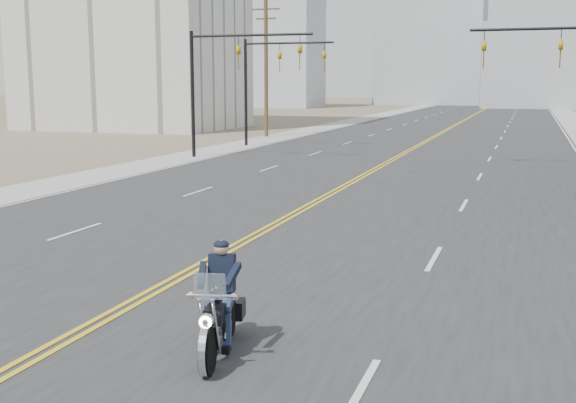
% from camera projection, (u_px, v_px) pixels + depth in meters
% --- Properties ---
extents(road, '(20.00, 200.00, 0.01)m').
position_uv_depth(road, '(457.00, 124.00, 73.04)').
color(road, '#303033').
rests_on(road, ground).
extents(sidewalk_left, '(3.00, 200.00, 0.01)m').
position_uv_depth(sidewalk_left, '(347.00, 123.00, 76.64)').
color(sidewalk_left, '#A5A5A0').
rests_on(sidewalk_left, ground).
extents(traffic_mast_left, '(7.10, 0.26, 7.00)m').
position_uv_depth(traffic_mast_left, '(226.00, 69.00, 39.49)').
color(traffic_mast_left, black).
rests_on(traffic_mast_left, ground).
extents(traffic_mast_far, '(6.10, 0.26, 7.00)m').
position_uv_depth(traffic_mast_far, '(270.00, 72.00, 47.09)').
color(traffic_mast_far, black).
rests_on(traffic_mast_far, ground).
extents(utility_pole_left, '(2.20, 0.30, 10.50)m').
position_uv_depth(utility_pole_left, '(266.00, 66.00, 55.48)').
color(utility_pole_left, brown).
rests_on(utility_pole_left, ground).
extents(haze_bldg_a, '(14.00, 12.00, 22.00)m').
position_uv_depth(haze_bldg_a, '(278.00, 43.00, 124.32)').
color(haze_bldg_a, '#B7BCC6').
rests_on(haze_bldg_a, ground).
extents(haze_bldg_b, '(18.00, 14.00, 14.00)m').
position_uv_depth(haze_bldg_b, '(539.00, 66.00, 120.87)').
color(haze_bldg_b, '#ADB2B7').
rests_on(haze_bldg_b, ground).
extents(haze_bldg_d, '(20.00, 15.00, 26.00)m').
position_uv_depth(haze_bldg_d, '(432.00, 37.00, 140.19)').
color(haze_bldg_d, '#ADB2B7').
rests_on(haze_bldg_d, ground).
extents(haze_bldg_f, '(12.00, 12.00, 16.00)m').
position_uv_depth(haze_bldg_f, '(232.00, 63.00, 143.53)').
color(haze_bldg_f, '#ADB2B7').
rests_on(haze_bldg_f, ground).
extents(motorcyclist, '(1.42, 2.40, 1.75)m').
position_uv_depth(motorcyclist, '(218.00, 300.00, 11.05)').
color(motorcyclist, black).
rests_on(motorcyclist, ground).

